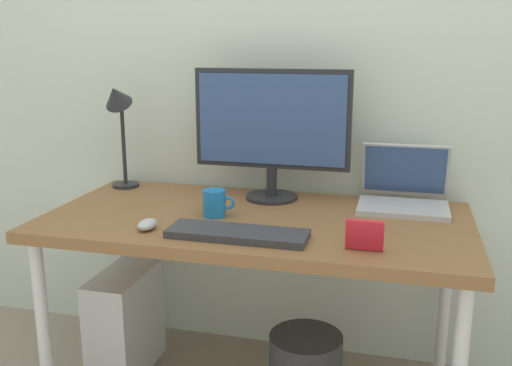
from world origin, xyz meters
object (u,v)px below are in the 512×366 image
(computer_tower, at_px, (125,322))
(desk, at_px, (256,232))
(mouse, at_px, (147,224))
(laptop, at_px, (404,192))
(desk_lamp, at_px, (118,112))
(photo_frame, at_px, (365,235))
(keyboard, at_px, (236,234))
(coffee_mug, at_px, (215,203))
(monitor, at_px, (273,126))

(computer_tower, bearing_deg, desk, -4.83)
(mouse, distance_m, computer_tower, 0.64)
(desk, height_order, laptop, laptop)
(desk_lamp, bearing_deg, desk, -20.40)
(mouse, distance_m, photo_frame, 0.70)
(keyboard, bearing_deg, coffee_mug, 124.85)
(desk, xyz_separation_m, computer_tower, (-0.56, 0.05, -0.44))
(laptop, xyz_separation_m, mouse, (-0.80, -0.48, -0.04))
(coffee_mug, height_order, photo_frame, same)
(desk, bearing_deg, coffee_mug, -166.19)
(laptop, bearing_deg, desk, -152.73)
(desk, bearing_deg, computer_tower, 175.17)
(mouse, bearing_deg, keyboard, 0.08)
(keyboard, bearing_deg, laptop, 44.01)
(desk, height_order, mouse, mouse)
(monitor, distance_m, keyboard, 0.54)
(laptop, height_order, coffee_mug, laptop)
(monitor, distance_m, mouse, 0.62)
(laptop, distance_m, desk_lamp, 1.16)
(monitor, distance_m, desk_lamp, 0.64)
(keyboard, height_order, mouse, mouse)
(desk, xyz_separation_m, desk_lamp, (-0.64, 0.24, 0.37))
(monitor, bearing_deg, mouse, -123.67)
(monitor, relative_size, computer_tower, 1.42)
(coffee_mug, distance_m, computer_tower, 0.69)
(keyboard, xyz_separation_m, coffee_mug, (-0.13, 0.19, 0.04))
(desk, bearing_deg, laptop, 27.27)
(mouse, height_order, coffee_mug, coffee_mug)
(monitor, xyz_separation_m, mouse, (-0.31, -0.46, -0.27))
(computer_tower, bearing_deg, mouse, -47.73)
(desk_lamp, relative_size, keyboard, 1.02)
(coffee_mug, bearing_deg, desk, 13.81)
(desk, xyz_separation_m, keyboard, (-0.00, -0.23, 0.07))
(desk, distance_m, desk_lamp, 0.77)
(photo_frame, bearing_deg, laptop, 78.23)
(desk, distance_m, keyboard, 0.24)
(desk_lamp, relative_size, coffee_mug, 3.89)
(desk_lamp, distance_m, mouse, 0.64)
(keyboard, bearing_deg, mouse, -179.92)
(desk, relative_size, keyboard, 3.34)
(desk_lamp, bearing_deg, mouse, -54.59)
(photo_frame, relative_size, computer_tower, 0.26)
(keyboard, xyz_separation_m, mouse, (-0.30, -0.00, 0.01))
(laptop, relative_size, desk_lamp, 0.72)
(laptop, relative_size, computer_tower, 0.76)
(computer_tower, bearing_deg, desk_lamp, 112.91)
(desk, height_order, photo_frame, photo_frame)
(photo_frame, bearing_deg, desk, 147.72)
(monitor, xyz_separation_m, computer_tower, (-0.56, -0.19, -0.78))
(laptop, xyz_separation_m, keyboard, (-0.50, -0.48, -0.05))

